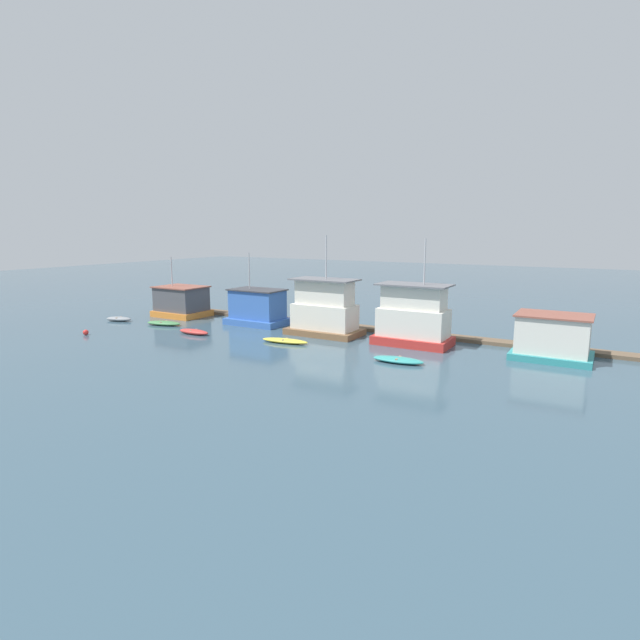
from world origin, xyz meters
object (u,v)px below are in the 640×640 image
object	(u,v)px
houseboat_teal	(553,338)
dinghy_yellow	(285,341)
dinghy_teal	(398,360)
houseboat_orange	(182,302)
houseboat_brown	(324,311)
dinghy_grey	(119,319)
houseboat_red	(413,318)
buoy_red	(86,332)
dinghy_red	(194,332)
dinghy_green	(164,323)
houseboat_blue	(258,308)
mooring_post_near_right	(260,312)
mooring_post_near_left	(380,326)

from	to	relation	value
houseboat_teal	dinghy_yellow	distance (m)	20.43
dinghy_teal	houseboat_orange	bearing A→B (deg)	166.98
houseboat_brown	dinghy_grey	xyz separation A→B (m)	(-21.59, -4.90, -1.94)
houseboat_red	buoy_red	bearing A→B (deg)	-157.24
dinghy_grey	houseboat_brown	bearing A→B (deg)	12.79
houseboat_brown	dinghy_red	bearing A→B (deg)	-150.13
dinghy_red	buoy_red	bearing A→B (deg)	-147.69
houseboat_brown	dinghy_green	world-z (taller)	houseboat_brown
dinghy_red	dinghy_yellow	distance (m)	9.16
buoy_red	houseboat_orange	bearing A→B (deg)	89.73
houseboat_red	dinghy_teal	world-z (taller)	houseboat_red
dinghy_grey	dinghy_yellow	world-z (taller)	dinghy_grey
dinghy_grey	dinghy_yellow	size ratio (longest dim) A/B	0.70
houseboat_blue	dinghy_teal	size ratio (longest dim) A/B	1.87
houseboat_red	dinghy_teal	size ratio (longest dim) A/B	2.29
houseboat_orange	mooring_post_near_right	size ratio (longest dim) A/B	3.71
mooring_post_near_left	buoy_red	xyz separation A→B (m)	(-22.41, -13.76, -0.45)
mooring_post_near_right	houseboat_teal	bearing A→B (deg)	-3.92
dinghy_yellow	houseboat_orange	bearing A→B (deg)	162.90
houseboat_orange	dinghy_grey	bearing A→B (deg)	-121.40
dinghy_teal	houseboat_red	bearing A→B (deg)	100.56
houseboat_red	houseboat_brown	bearing A→B (deg)	-179.01
dinghy_grey	dinghy_yellow	distance (m)	20.48
houseboat_blue	dinghy_teal	distance (m)	18.85
houseboat_blue	mooring_post_near_left	world-z (taller)	houseboat_blue
buoy_red	houseboat_teal	bearing A→B (deg)	17.85
dinghy_teal	dinghy_red	bearing A→B (deg)	-179.72
dinghy_yellow	mooring_post_near_left	world-z (taller)	mooring_post_near_left
houseboat_blue	dinghy_yellow	xyz separation A→B (m)	(7.12, -5.66, -1.45)
houseboat_blue	mooring_post_near_right	size ratio (longest dim) A/B	4.07
houseboat_brown	dinghy_teal	xyz separation A→B (m)	(9.31, -5.76, -1.97)
houseboat_brown	houseboat_teal	xyz separation A→B (m)	(18.51, 0.88, -0.59)
dinghy_red	dinghy_yellow	bearing A→B (deg)	7.53
houseboat_teal	dinghy_green	world-z (taller)	houseboat_teal
dinghy_grey	dinghy_teal	world-z (taller)	dinghy_grey
houseboat_brown	mooring_post_near_left	xyz separation A→B (m)	(4.13, 2.79, -1.48)
houseboat_orange	mooring_post_near_left	bearing A→B (deg)	5.56
houseboat_teal	dinghy_yellow	xyz separation A→B (m)	(-19.62, -5.53, -1.39)
dinghy_yellow	houseboat_teal	bearing A→B (deg)	15.75
buoy_red	houseboat_red	bearing A→B (deg)	22.76
houseboat_red	dinghy_yellow	distance (m)	10.68
houseboat_brown	dinghy_grey	distance (m)	22.22
houseboat_brown	dinghy_teal	bearing A→B (deg)	-31.75
houseboat_orange	houseboat_blue	size ratio (longest dim) A/B	0.91
dinghy_grey	buoy_red	size ratio (longest dim) A/B	6.08
houseboat_blue	mooring_post_near_right	distance (m)	2.23
houseboat_orange	mooring_post_near_right	xyz separation A→B (m)	(8.91, 2.18, -0.71)
houseboat_teal	houseboat_red	bearing A→B (deg)	-175.90
houseboat_orange	buoy_red	distance (m)	11.66
houseboat_brown	dinghy_yellow	bearing A→B (deg)	-103.46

